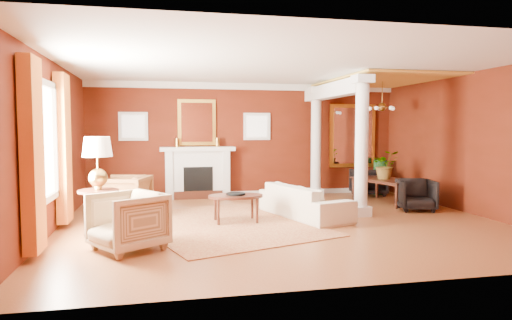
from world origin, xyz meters
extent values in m
plane|color=brown|center=(0.00, 0.00, 0.00)|extent=(8.00, 8.00, 0.00)
cube|color=#581A0C|center=(0.00, 3.50, 1.45)|extent=(8.00, 0.04, 2.90)
cube|color=#581A0C|center=(0.00, -3.50, 1.45)|extent=(8.00, 0.04, 2.90)
cube|color=#581A0C|center=(-4.00, 0.00, 1.45)|extent=(0.04, 7.00, 2.90)
cube|color=#581A0C|center=(4.00, 0.00, 1.45)|extent=(0.04, 7.00, 2.90)
cube|color=silver|center=(0.00, 0.00, 2.90)|extent=(8.00, 7.00, 0.04)
cube|color=silver|center=(-1.30, 3.33, 0.60)|extent=(1.60, 0.34, 1.20)
cube|color=black|center=(-1.30, 3.16, 0.45)|extent=(0.72, 0.03, 0.70)
cube|color=black|center=(-1.30, 3.16, 0.10)|extent=(1.20, 0.05, 0.20)
cube|color=silver|center=(-1.30, 3.29, 1.24)|extent=(1.85, 0.42, 0.10)
cube|color=silver|center=(-2.00, 3.30, 0.60)|extent=(0.16, 0.40, 1.20)
cube|color=silver|center=(-0.60, 3.30, 0.60)|extent=(0.16, 0.40, 1.20)
cube|color=yellow|center=(-1.30, 3.46, 1.90)|extent=(0.95, 0.06, 1.15)
cube|color=white|center=(-1.30, 3.42, 1.90)|extent=(0.78, 0.02, 0.98)
cube|color=silver|center=(-2.85, 3.47, 1.80)|extent=(0.70, 0.06, 0.70)
cube|color=white|center=(-2.85, 3.44, 1.80)|extent=(0.54, 0.02, 0.54)
cube|color=silver|center=(0.25, 3.47, 1.80)|extent=(0.70, 0.06, 0.70)
cube|color=white|center=(0.25, 3.44, 1.80)|extent=(0.54, 0.02, 0.54)
cube|color=white|center=(-3.98, -0.60, 1.55)|extent=(0.03, 1.30, 1.70)
cube|color=silver|center=(-3.95, -1.30, 1.55)|extent=(0.08, 0.10, 1.90)
cube|color=silver|center=(-3.95, 0.10, 1.55)|extent=(0.08, 0.10, 1.90)
cube|color=#C76722|center=(-3.88, -1.60, 1.40)|extent=(0.18, 0.55, 2.60)
cube|color=#C76722|center=(-3.88, 0.40, 1.40)|extent=(0.18, 0.55, 2.60)
cube|color=silver|center=(1.70, 0.30, 0.10)|extent=(0.34, 0.34, 0.20)
cylinder|color=silver|center=(1.70, 0.30, 1.45)|extent=(0.26, 0.26, 2.50)
cube|color=silver|center=(1.70, 0.30, 2.72)|extent=(0.36, 0.36, 0.16)
cube|color=silver|center=(1.70, 3.00, 0.10)|extent=(0.34, 0.34, 0.20)
cylinder|color=silver|center=(1.70, 3.00, 1.45)|extent=(0.26, 0.26, 2.50)
cube|color=silver|center=(1.70, 3.00, 2.72)|extent=(0.36, 0.36, 0.16)
cube|color=silver|center=(1.70, 1.90, 2.62)|extent=(0.30, 3.20, 0.32)
cube|color=gold|center=(2.85, 1.75, 2.87)|extent=(2.30, 3.40, 0.04)
cube|color=yellow|center=(2.90, 3.46, 1.55)|extent=(1.30, 0.06, 1.70)
cube|color=white|center=(2.90, 3.42, 1.55)|extent=(1.10, 0.02, 1.50)
cylinder|color=olive|center=(2.90, 1.80, 2.58)|extent=(0.02, 0.02, 0.65)
sphere|color=olive|center=(2.90, 1.80, 2.25)|extent=(0.20, 0.20, 0.20)
sphere|color=#F1E5CC|center=(3.18, 1.80, 2.22)|extent=(0.09, 0.09, 0.09)
sphere|color=#F1E5CC|center=(2.99, 2.07, 2.22)|extent=(0.09, 0.09, 0.09)
sphere|color=#F1E5CC|center=(2.67, 1.96, 2.22)|extent=(0.09, 0.09, 0.09)
sphere|color=#F1E5CC|center=(2.67, 1.64, 2.22)|extent=(0.09, 0.09, 0.09)
sphere|color=#F1E5CC|center=(2.99, 1.53, 2.22)|extent=(0.09, 0.09, 0.09)
cube|color=silver|center=(0.00, 3.46, 2.82)|extent=(8.00, 0.08, 0.16)
cube|color=silver|center=(0.00, 3.46, 0.06)|extent=(8.00, 0.08, 0.12)
cube|color=maroon|center=(-1.13, 0.06, 0.01)|extent=(3.83, 4.43, 0.01)
imported|color=beige|center=(0.56, 0.44, 0.43)|extent=(1.23, 2.28, 0.85)
imported|color=black|center=(-2.93, 1.12, 0.46)|extent=(1.06, 1.10, 0.92)
imported|color=tan|center=(-2.69, -1.41, 0.46)|extent=(1.20, 1.21, 0.92)
cylinder|color=black|center=(-0.85, 0.20, 0.49)|extent=(1.02, 1.02, 0.05)
cylinder|color=black|center=(-1.21, -0.02, 0.23)|extent=(0.05, 0.05, 0.46)
cylinder|color=black|center=(-0.49, -0.02, 0.23)|extent=(0.05, 0.05, 0.46)
cylinder|color=black|center=(-1.21, 0.42, 0.23)|extent=(0.05, 0.05, 0.46)
cylinder|color=black|center=(-0.49, 0.42, 0.23)|extent=(0.05, 0.05, 0.46)
imported|color=black|center=(-0.88, 0.28, 0.62)|extent=(0.15, 0.04, 0.21)
cylinder|color=black|center=(-3.21, -0.37, 0.02)|extent=(0.48, 0.48, 0.04)
cylinder|color=black|center=(-3.21, -0.37, 0.37)|extent=(0.10, 0.10, 0.73)
cylinder|color=black|center=(-3.21, -0.37, 0.73)|extent=(0.65, 0.65, 0.04)
sphere|color=olive|center=(-3.21, -0.37, 0.95)|extent=(0.30, 0.30, 0.30)
cylinder|color=olive|center=(-3.21, -0.37, 1.17)|extent=(0.03, 0.03, 0.32)
cone|color=#F1E5CC|center=(-3.21, -0.37, 1.46)|extent=(0.48, 0.48, 0.32)
imported|color=black|center=(2.99, 1.65, 0.45)|extent=(0.96, 1.70, 0.89)
imported|color=black|center=(3.11, 0.60, 0.37)|extent=(0.87, 0.84, 0.74)
imported|color=black|center=(3.10, 2.85, 0.39)|extent=(0.78, 0.73, 0.77)
sphere|color=#133C1A|center=(3.50, 3.00, 0.18)|extent=(0.39, 0.39, 0.39)
cylinder|color=#133C1A|center=(3.50, 3.00, 0.46)|extent=(0.35, 0.35, 0.92)
imported|color=#26591E|center=(2.94, 1.66, 1.15)|extent=(0.77, 0.81, 0.52)
camera|label=1|loc=(-2.23, -8.11, 1.76)|focal=32.00mm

